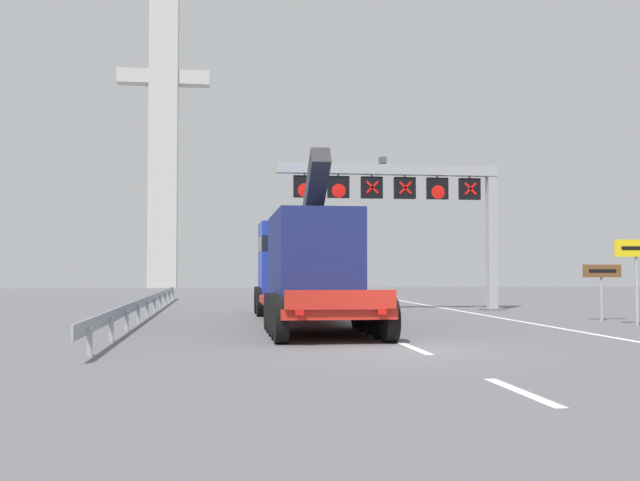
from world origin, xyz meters
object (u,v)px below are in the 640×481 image
object	(u,v)px
heavy_haul_truck_red	(303,264)
overhead_lane_gantry	(415,194)
tourist_info_sign_brown	(602,278)
bridge_pylon_distant	(164,114)
exit_sign_yellow	(637,260)

from	to	relation	value
heavy_haul_truck_red	overhead_lane_gantry	bearing A→B (deg)	47.18
heavy_haul_truck_red	tourist_info_sign_brown	distance (m)	10.47
bridge_pylon_distant	exit_sign_yellow	bearing A→B (deg)	-70.07
overhead_lane_gantry	heavy_haul_truck_red	size ratio (longest dim) A/B	0.71
overhead_lane_gantry	bridge_pylon_distant	world-z (taller)	bridge_pylon_distant
exit_sign_yellow	bridge_pylon_distant	distance (m)	57.39
heavy_haul_truck_red	tourist_info_sign_brown	xyz separation A→B (m)	(10.42, -0.98, -0.50)
heavy_haul_truck_red	exit_sign_yellow	bearing A→B (deg)	-16.32
overhead_lane_gantry	exit_sign_yellow	world-z (taller)	overhead_lane_gantry
tourist_info_sign_brown	bridge_pylon_distant	size ratio (longest dim) A/B	0.06
overhead_lane_gantry	heavy_haul_truck_red	distance (m)	8.77
overhead_lane_gantry	tourist_info_sign_brown	world-z (taller)	overhead_lane_gantry
overhead_lane_gantry	bridge_pylon_distant	xyz separation A→B (m)	(-13.95, 42.98, 12.06)
heavy_haul_truck_red	bridge_pylon_distant	world-z (taller)	bridge_pylon_distant
exit_sign_yellow	bridge_pylon_distant	world-z (taller)	bridge_pylon_distant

